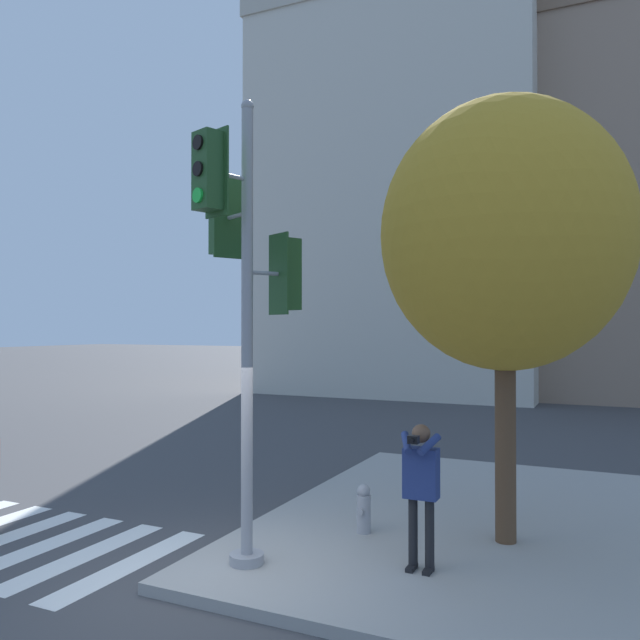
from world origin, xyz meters
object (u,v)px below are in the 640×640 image
object	(u,v)px
street_tree	(505,236)
fire_hydrant	(364,509)
person_photographer	(421,482)
traffic_signal_pole	(243,272)

from	to	relation	value
street_tree	fire_hydrant	size ratio (longest dim) A/B	8.81
person_photographer	fire_hydrant	world-z (taller)	person_photographer
traffic_signal_pole	street_tree	world-z (taller)	street_tree
traffic_signal_pole	street_tree	distance (m)	3.52
street_tree	traffic_signal_pole	bearing A→B (deg)	-143.59
person_photographer	fire_hydrant	size ratio (longest dim) A/B	2.54
traffic_signal_pole	fire_hydrant	world-z (taller)	traffic_signal_pole
fire_hydrant	traffic_signal_pole	bearing A→B (deg)	-121.05
person_photographer	street_tree	world-z (taller)	street_tree
person_photographer	fire_hydrant	bearing A→B (deg)	138.74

